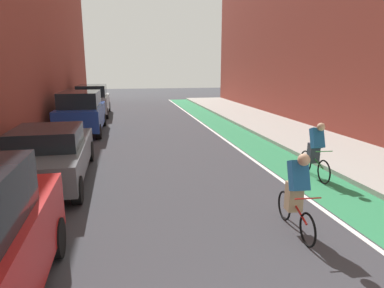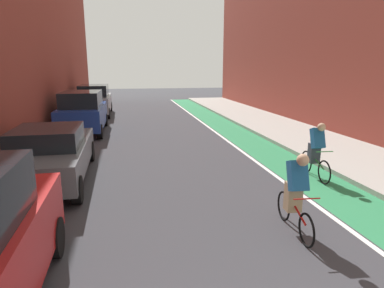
{
  "view_description": "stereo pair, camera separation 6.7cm",
  "coord_description": "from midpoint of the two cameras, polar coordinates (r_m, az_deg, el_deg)",
  "views": [
    {
      "loc": [
        -1.38,
        -0.28,
        3.06
      ],
      "look_at": [
        0.29,
        8.07,
        1.1
      ],
      "focal_mm": 31.12,
      "sensor_mm": 36.0,
      "label": 1
    },
    {
      "loc": [
        -1.32,
        -0.29,
        3.06
      ],
      "look_at": [
        0.29,
        8.07,
        1.1
      ],
      "focal_mm": 31.12,
      "sensor_mm": 36.0,
      "label": 2
    }
  ],
  "objects": [
    {
      "name": "parked_suv_blue",
      "position": [
        16.69,
        -18.08,
        5.3
      ],
      "size": [
        2.0,
        4.49,
        1.98
      ],
      "color": "navy",
      "rests_on": "ground"
    },
    {
      "name": "cyclist_lead",
      "position": [
        6.55,
        17.63,
        -7.49
      ],
      "size": [
        0.48,
        1.65,
        1.58
      ],
      "color": "black",
      "rests_on": "ground"
    },
    {
      "name": "lane_divider_stripe",
      "position": [
        16.17,
        4.2,
        2.02
      ],
      "size": [
        0.12,
        34.07,
        0.0
      ],
      "primitive_type": "cube",
      "color": "white",
      "rests_on": "ground"
    },
    {
      "name": "building_facade_right",
      "position": [
        20.41,
        21.48,
        18.53
      ],
      "size": [
        2.4,
        30.07,
        10.68
      ],
      "primitive_type": "cube",
      "color": "brown",
      "rests_on": "ground"
    },
    {
      "name": "cyclist_mid",
      "position": [
        9.94,
        20.66,
        -0.99
      ],
      "size": [
        0.48,
        1.7,
        1.61
      ],
      "color": "black",
      "rests_on": "ground"
    },
    {
      "name": "parked_sedan_gray",
      "position": [
        9.81,
        -22.89,
        -1.48
      ],
      "size": [
        2.02,
        4.81,
        1.53
      ],
      "color": "#595B60",
      "rests_on": "ground"
    },
    {
      "name": "ground_plane",
      "position": [
        13.74,
        -4.95,
        0.04
      ],
      "size": [
        74.96,
        74.96,
        0.0
      ],
      "primitive_type": "plane",
      "color": "#38383D"
    },
    {
      "name": "sidewalk_right",
      "position": [
        17.36,
        15.28,
        2.58
      ],
      "size": [
        3.49,
        34.07,
        0.14
      ],
      "primitive_type": "cube",
      "color": "#A8A59E",
      "rests_on": "ground"
    },
    {
      "name": "parked_suv_silver",
      "position": [
        22.7,
        -16.26,
        7.29
      ],
      "size": [
        2.03,
        4.8,
        1.98
      ],
      "color": "#9EA0A8",
      "rests_on": "ground"
    },
    {
      "name": "bike_lane_paint",
      "position": [
        16.42,
        7.24,
        2.12
      ],
      "size": [
        1.6,
        34.07,
        0.0
      ],
      "primitive_type": "cube",
      "color": "#2D8451",
      "rests_on": "ground"
    }
  ]
}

